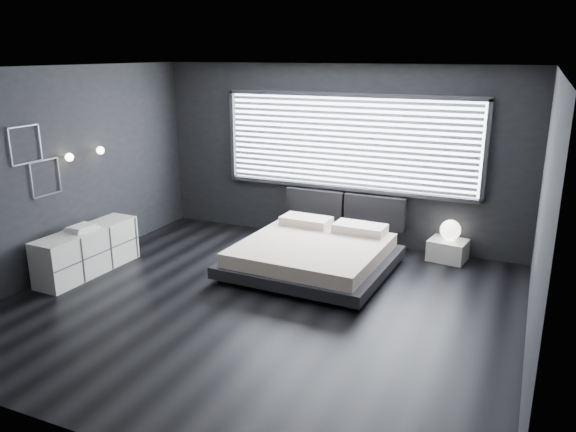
% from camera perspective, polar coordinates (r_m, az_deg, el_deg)
% --- Properties ---
extents(room, '(6.04, 6.00, 2.80)m').
position_cam_1_polar(room, '(6.48, -3.05, 2.31)').
color(room, black).
rests_on(room, ground).
extents(window, '(4.14, 0.09, 1.52)m').
position_cam_1_polar(window, '(8.81, 6.12, 7.39)').
color(window, white).
rests_on(window, ground).
extents(headboard, '(1.96, 0.16, 0.52)m').
position_cam_1_polar(headboard, '(8.98, 5.74, 0.78)').
color(headboard, black).
rests_on(headboard, ground).
extents(sconce_near, '(0.18, 0.11, 0.11)m').
position_cam_1_polar(sconce_near, '(8.17, -21.35, 5.59)').
color(sconce_near, silver).
rests_on(sconce_near, ground).
extents(sconce_far, '(0.18, 0.11, 0.11)m').
position_cam_1_polar(sconce_far, '(8.59, -18.54, 6.34)').
color(sconce_far, silver).
rests_on(sconce_far, ground).
extents(wall_art_upper, '(0.01, 0.48, 0.48)m').
position_cam_1_polar(wall_art_upper, '(7.79, -25.12, 6.56)').
color(wall_art_upper, '#47474C').
rests_on(wall_art_upper, ground).
extents(wall_art_lower, '(0.01, 0.48, 0.48)m').
position_cam_1_polar(wall_art_lower, '(8.04, -23.40, 3.60)').
color(wall_art_lower, '#47474C').
rests_on(wall_art_lower, ground).
extents(bed, '(2.20, 2.11, 0.55)m').
position_cam_1_polar(bed, '(7.87, 2.56, -3.85)').
color(bed, black).
rests_on(bed, ground).
extents(nightstand, '(0.59, 0.51, 0.31)m').
position_cam_1_polar(nightstand, '(8.63, 15.92, -3.34)').
color(nightstand, silver).
rests_on(nightstand, ground).
extents(orb_lamp, '(0.30, 0.30, 0.30)m').
position_cam_1_polar(orb_lamp, '(8.57, 16.17, -1.37)').
color(orb_lamp, white).
rests_on(orb_lamp, nightstand).
extents(dresser, '(0.50, 1.60, 0.64)m').
position_cam_1_polar(dresser, '(8.26, -19.67, -3.35)').
color(dresser, silver).
rests_on(dresser, ground).
extents(book_stack, '(0.33, 0.40, 0.08)m').
position_cam_1_polar(book_stack, '(8.11, -20.18, -1.14)').
color(book_stack, silver).
rests_on(book_stack, dresser).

